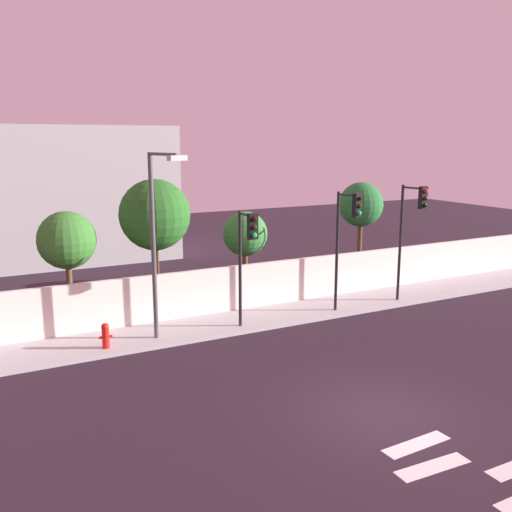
% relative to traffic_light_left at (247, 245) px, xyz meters
% --- Properties ---
extents(ground_plane, '(80.00, 80.00, 0.00)m').
position_rel_traffic_light_left_xyz_m(ground_plane, '(0.32, -7.06, -3.26)').
color(ground_plane, black).
extents(sidewalk, '(36.00, 2.40, 0.15)m').
position_rel_traffic_light_left_xyz_m(sidewalk, '(0.32, 1.14, -3.19)').
color(sidewalk, '#B4B4B4').
rests_on(sidewalk, ground).
extents(perimeter_wall, '(36.00, 0.18, 1.80)m').
position_rel_traffic_light_left_xyz_m(perimeter_wall, '(0.32, 2.43, -2.21)').
color(perimeter_wall, white).
rests_on(perimeter_wall, sidewalk).
extents(crosswalk_marking, '(3.56, 4.73, 0.01)m').
position_rel_traffic_light_left_xyz_m(crosswalk_marking, '(0.50, -10.74, -3.26)').
color(crosswalk_marking, silver).
rests_on(crosswalk_marking, ground).
extents(traffic_light_left, '(0.36, 1.12, 4.26)m').
position_rel_traffic_light_left_xyz_m(traffic_light_left, '(0.00, 0.00, 0.00)').
color(traffic_light_left, black).
rests_on(traffic_light_left, sidewalk).
extents(traffic_light_center, '(0.47, 1.15, 4.76)m').
position_rel_traffic_light_left_xyz_m(traffic_light_center, '(4.33, 0.00, 0.34)').
color(traffic_light_center, black).
rests_on(traffic_light_center, sidewalk).
extents(traffic_light_right, '(0.38, 1.29, 4.91)m').
position_rel_traffic_light_left_xyz_m(traffic_light_right, '(7.53, -0.06, 0.45)').
color(traffic_light_right, black).
rests_on(traffic_light_right, sidewalk).
extents(street_lamp_curbside, '(0.78, 1.80, 6.33)m').
position_rel_traffic_light_left_xyz_m(street_lamp_curbside, '(-3.12, 0.45, 0.64)').
color(street_lamp_curbside, '#4C4C51').
rests_on(street_lamp_curbside, sidewalk).
extents(fire_hydrant, '(0.44, 0.26, 0.85)m').
position_rel_traffic_light_left_xyz_m(fire_hydrant, '(-4.96, 0.50, -2.66)').
color(fire_hydrant, red).
rests_on(fire_hydrant, sidewalk).
extents(roadside_tree_leftmost, '(2.13, 2.13, 4.34)m').
position_rel_traffic_light_left_xyz_m(roadside_tree_leftmost, '(-5.47, 3.80, -0.01)').
color(roadside_tree_leftmost, brown).
rests_on(roadside_tree_leftmost, ground).
extents(roadside_tree_midleft, '(2.78, 2.78, 5.40)m').
position_rel_traffic_light_left_xyz_m(roadside_tree_midleft, '(-2.12, 3.80, 0.73)').
color(roadside_tree_midleft, brown).
rests_on(roadside_tree_midleft, ground).
extents(roadside_tree_midright, '(1.91, 1.91, 3.91)m').
position_rel_traffic_light_left_xyz_m(roadside_tree_midright, '(1.81, 3.80, -0.33)').
color(roadside_tree_midright, brown).
rests_on(roadside_tree_midright, ground).
extents(roadside_tree_rightmost, '(2.09, 2.09, 4.93)m').
position_rel_traffic_light_left_xyz_m(roadside_tree_rightmost, '(7.91, 3.80, 0.58)').
color(roadside_tree_rightmost, brown).
rests_on(roadside_tree_rightmost, ground).
extents(low_building_distant, '(13.38, 6.00, 7.64)m').
position_rel_traffic_light_left_xyz_m(low_building_distant, '(-4.18, 16.43, 0.56)').
color(low_building_distant, '#ADADAD').
rests_on(low_building_distant, ground).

